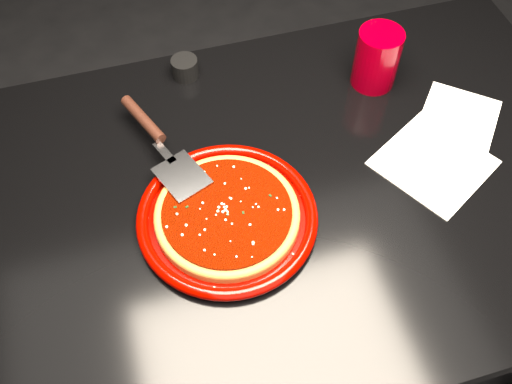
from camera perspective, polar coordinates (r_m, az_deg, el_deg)
floor at (r=1.70m, az=2.70°, el=-14.18°), size 4.00×4.00×0.01m
table at (r=1.35m, az=3.33°, el=-8.52°), size 1.20×0.80×0.75m
plate at (r=0.98m, az=-2.89°, el=-2.48°), size 0.34×0.34×0.02m
pizza_crust at (r=0.97m, az=-2.90°, el=-2.37°), size 0.27×0.27×0.01m
pizza_crust_rim at (r=0.97m, az=-2.92°, el=-2.17°), size 0.27×0.27×0.02m
pizza_sauce at (r=0.96m, az=-2.93°, el=-2.03°), size 0.24×0.24×0.01m
parmesan_dusting at (r=0.96m, az=-2.95°, el=-1.83°), size 0.21×0.21×0.01m
basil_flecks at (r=0.96m, az=-2.94°, el=-1.86°), size 0.20×0.20×0.00m
pizza_server at (r=1.05m, az=-9.39°, el=4.76°), size 0.20×0.32×0.02m
cup at (r=1.18m, az=11.98°, el=12.94°), size 0.10×0.10×0.12m
napkin_a at (r=1.10m, az=17.32°, el=2.81°), size 0.24×0.24×0.00m
napkin_b at (r=1.20m, az=19.64°, el=7.07°), size 0.20×0.20×0.00m
ramekin at (r=1.20m, az=-7.13°, el=12.22°), size 0.07×0.07×0.04m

